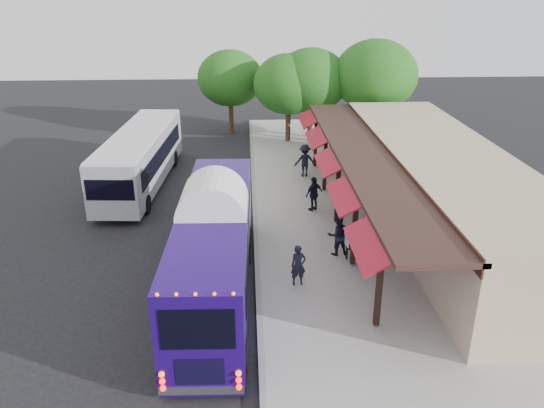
# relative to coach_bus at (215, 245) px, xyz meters

# --- Properties ---
(ground) EXTENTS (90.00, 90.00, 0.00)m
(ground) POSITION_rel_coach_bus_xyz_m (1.45, 1.46, -1.90)
(ground) COLOR black
(ground) RESTS_ON ground
(sidewalk) EXTENTS (10.00, 40.00, 0.15)m
(sidewalk) POSITION_rel_coach_bus_xyz_m (6.45, 5.46, -1.82)
(sidewalk) COLOR #9E9B93
(sidewalk) RESTS_ON ground
(curb) EXTENTS (0.20, 40.00, 0.16)m
(curb) POSITION_rel_coach_bus_xyz_m (1.50, 5.46, -1.82)
(curb) COLOR gray
(curb) RESTS_ON ground
(station_shelter) EXTENTS (8.15, 20.00, 3.60)m
(station_shelter) POSITION_rel_coach_bus_xyz_m (9.83, 5.46, -0.05)
(station_shelter) COLOR tan
(station_shelter) RESTS_ON ground
(coach_bus) EXTENTS (2.62, 11.12, 3.53)m
(coach_bus) POSITION_rel_coach_bus_xyz_m (0.00, 0.00, 0.00)
(coach_bus) COLOR #200861
(coach_bus) RESTS_ON ground
(city_bus) EXTENTS (3.14, 11.32, 3.01)m
(city_bus) POSITION_rel_coach_bus_xyz_m (-4.61, 11.29, -0.24)
(city_bus) COLOR gray
(city_bus) RESTS_ON ground
(ped_a) EXTENTS (0.61, 0.45, 1.54)m
(ped_a) POSITION_rel_coach_bus_xyz_m (2.97, 0.16, -0.98)
(ped_a) COLOR black
(ped_a) RESTS_ON sidewalk
(ped_b) EXTENTS (0.94, 0.79, 1.73)m
(ped_b) POSITION_rel_coach_bus_xyz_m (4.76, 2.41, -0.88)
(ped_b) COLOR black
(ped_b) RESTS_ON sidewalk
(ped_c) EXTENTS (1.06, 0.93, 1.72)m
(ped_c) POSITION_rel_coach_bus_xyz_m (4.36, 6.95, -0.89)
(ped_c) COLOR black
(ped_c) RESTS_ON sidewalk
(ped_d) EXTENTS (1.29, 0.87, 1.85)m
(ped_d) POSITION_rel_coach_bus_xyz_m (4.44, 11.91, -0.82)
(ped_d) COLOR black
(ped_d) RESTS_ON sidewalk
(sign_board) EXTENTS (0.15, 0.52, 1.16)m
(sign_board) POSITION_rel_coach_bus_xyz_m (5.08, 1.96, -0.96)
(sign_board) COLOR black
(sign_board) RESTS_ON sidewalk
(tree_left) EXTENTS (4.76, 4.76, 6.10)m
(tree_left) POSITION_rel_coach_bus_xyz_m (4.06, 19.36, 2.17)
(tree_left) COLOR #382314
(tree_left) RESTS_ON ground
(tree_mid) EXTENTS (5.04, 5.04, 6.46)m
(tree_mid) POSITION_rel_coach_bus_xyz_m (5.59, 19.37, 2.40)
(tree_mid) COLOR #382314
(tree_mid) RESTS_ON ground
(tree_right) EXTENTS (5.54, 5.54, 7.09)m
(tree_right) POSITION_rel_coach_bus_xyz_m (9.73, 18.49, 2.83)
(tree_right) COLOR #382314
(tree_right) RESTS_ON ground
(tree_far) EXTENTS (4.71, 4.71, 6.04)m
(tree_far) POSITION_rel_coach_bus_xyz_m (0.05, 22.24, 2.12)
(tree_far) COLOR #382314
(tree_far) RESTS_ON ground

